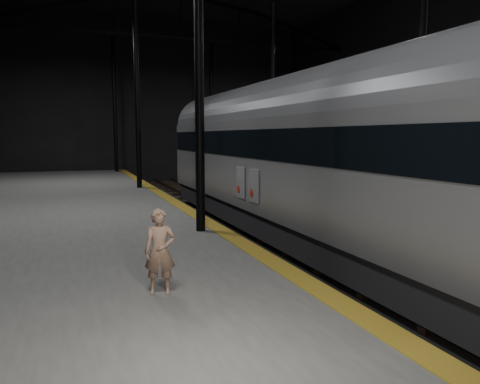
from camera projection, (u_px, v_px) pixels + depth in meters
ground at (267, 230)px, 18.49m from camera, size 44.00×44.00×0.00m
platform_left at (64, 230)px, 15.85m from camera, size 9.00×43.80×1.00m
platform_right at (420, 207)px, 21.01m from camera, size 9.00×43.80×1.00m
tactile_strip at (186, 209)px, 17.25m from camera, size 0.50×43.80×0.01m
track at (267, 228)px, 18.48m from camera, size 2.40×43.00×0.24m
train at (284, 151)px, 16.75m from camera, size 3.15×21.04×5.62m
woman at (160, 251)px, 7.94m from camera, size 0.60×0.46×1.46m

